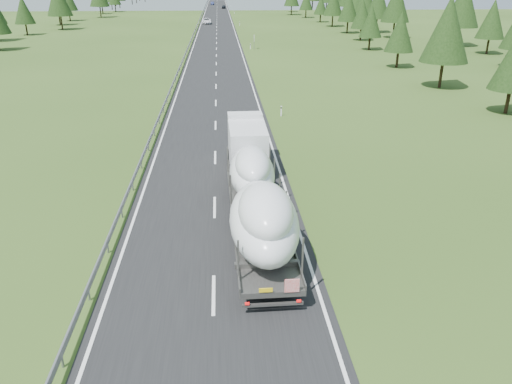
{
  "coord_description": "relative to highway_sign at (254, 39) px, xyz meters",
  "views": [
    {
      "loc": [
        0.55,
        -18.23,
        12.74
      ],
      "look_at": [
        2.32,
        6.51,
        2.01
      ],
      "focal_mm": 35.0,
      "sensor_mm": 36.0,
      "label": 1
    }
  ],
  "objects": [
    {
      "name": "ground",
      "position": [
        -7.2,
        -80.0,
        -1.81
      ],
      "size": [
        400.0,
        400.0,
        0.0
      ],
      "primitive_type": "plane",
      "color": "#2D4517",
      "rests_on": "ground"
    },
    {
      "name": "marker_posts",
      "position": [
        -0.7,
        75.0,
        -1.27
      ],
      "size": [
        0.13,
        350.08,
        1.0
      ],
      "color": "silver",
      "rests_on": "ground"
    },
    {
      "name": "tree_line_right",
      "position": [
        32.51,
        42.01,
        5.06
      ],
      "size": [
        27.11,
        328.28,
        12.61
      ],
      "color": "black",
      "rests_on": "ground"
    },
    {
      "name": "distant_car_blue",
      "position": [
        -9.44,
        164.91,
        -1.09
      ],
      "size": [
        1.62,
        4.39,
        1.44
      ],
      "primitive_type": "imported",
      "rotation": [
        0.0,
        0.0,
        -0.02
      ],
      "color": "navy",
      "rests_on": "ground"
    },
    {
      "name": "distant_van",
      "position": [
        -10.13,
        56.28,
        -1.01
      ],
      "size": [
        2.87,
        5.83,
        1.59
      ],
      "primitive_type": "imported",
      "rotation": [
        0.0,
        0.0,
        0.04
      ],
      "color": "white",
      "rests_on": "ground"
    },
    {
      "name": "guardrail",
      "position": [
        -12.5,
        19.94,
        -1.21
      ],
      "size": [
        0.1,
        400.0,
        0.76
      ],
      "color": "slate",
      "rests_on": "ground"
    },
    {
      "name": "boat_truck",
      "position": [
        -4.88,
        -73.12,
        0.49
      ],
      "size": [
        3.3,
        19.47,
        4.39
      ],
      "color": "silver",
      "rests_on": "ground"
    },
    {
      "name": "road_surface",
      "position": [
        -7.2,
        20.0,
        -1.8
      ],
      "size": [
        10.0,
        400.0,
        0.02
      ],
      "primitive_type": "cube",
      "color": "black",
      "rests_on": "ground"
    },
    {
      "name": "distant_car_dark",
      "position": [
        -4.19,
        133.48,
        -1.1
      ],
      "size": [
        1.88,
        4.24,
        1.42
      ],
      "primitive_type": "imported",
      "rotation": [
        0.0,
        0.0,
        -0.05
      ],
      "color": "black",
      "rests_on": "ground"
    },
    {
      "name": "highway_sign",
      "position": [
        0.0,
        0.0,
        0.0
      ],
      "size": [
        0.08,
        0.9,
        2.6
      ],
      "color": "slate",
      "rests_on": "ground"
    }
  ]
}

